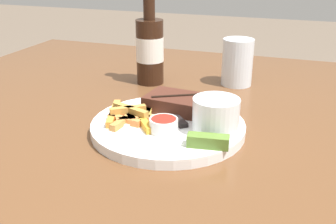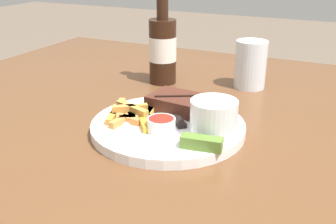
% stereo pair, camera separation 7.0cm
% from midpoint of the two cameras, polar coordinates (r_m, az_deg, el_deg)
% --- Properties ---
extents(dining_table, '(1.33, 1.22, 0.73)m').
position_cam_midpoint_polar(dining_table, '(0.75, 2.70, -7.57)').
color(dining_table, brown).
rests_on(dining_table, ground_plane).
extents(dinner_plate, '(0.28, 0.28, 0.02)m').
position_cam_midpoint_polar(dinner_plate, '(0.72, 2.82, -2.20)').
color(dinner_plate, white).
rests_on(dinner_plate, dining_table).
extents(steak_portion, '(0.13, 0.09, 0.03)m').
position_cam_midpoint_polar(steak_portion, '(0.76, 4.42, 1.23)').
color(steak_portion, '#472319').
rests_on(steak_portion, dinner_plate).
extents(fries_pile, '(0.12, 0.12, 0.02)m').
position_cam_midpoint_polar(fries_pile, '(0.73, -2.61, -0.24)').
color(fries_pile, orange).
rests_on(fries_pile, dinner_plate).
extents(coleslaw_cup, '(0.08, 0.08, 0.06)m').
position_cam_midpoint_polar(coleslaw_cup, '(0.66, 9.69, -0.55)').
color(coleslaw_cup, white).
rests_on(coleslaw_cup, dinner_plate).
extents(dipping_sauce_cup, '(0.05, 0.05, 0.02)m').
position_cam_midpoint_polar(dipping_sauce_cup, '(0.67, 2.01, -1.83)').
color(dipping_sauce_cup, silver).
rests_on(dipping_sauce_cup, dinner_plate).
extents(pickle_spear, '(0.07, 0.03, 0.02)m').
position_cam_midpoint_polar(pickle_spear, '(0.62, 8.14, -4.54)').
color(pickle_spear, '#567A2D').
rests_on(pickle_spear, dinner_plate).
extents(fork_utensil, '(0.12, 0.08, 0.00)m').
position_cam_midpoint_polar(fork_utensil, '(0.71, -3.05, -1.56)').
color(fork_utensil, '#B7B7BC').
rests_on(fork_utensil, dinner_plate).
extents(knife_utensil, '(0.12, 0.13, 0.01)m').
position_cam_midpoint_polar(knife_utensil, '(0.74, 3.31, -0.28)').
color(knife_utensil, '#B7B7BC').
rests_on(knife_utensil, dinner_plate).
extents(beer_bottle, '(0.07, 0.07, 0.25)m').
position_cam_midpoint_polar(beer_bottle, '(0.96, 1.34, 9.37)').
color(beer_bottle, black).
rests_on(beer_bottle, dining_table).
extents(drinking_glass, '(0.07, 0.07, 0.11)m').
position_cam_midpoint_polar(drinking_glass, '(0.96, 13.98, 6.69)').
color(drinking_glass, silver).
rests_on(drinking_glass, dining_table).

